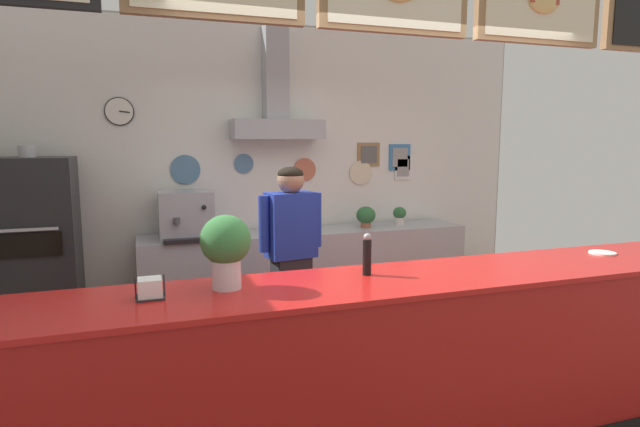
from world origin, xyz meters
The scene contains 14 objects.
ground_plane centered at (0.00, 0.00, 0.00)m, with size 6.90×6.90×0.00m, color brown.
back_wall_assembly centered at (0.00, 2.33, 1.62)m, with size 5.75×2.89×3.03m.
service_counter centered at (0.00, -0.46, 0.53)m, with size 4.83×0.70×1.05m.
back_prep_counter centered at (0.25, 2.11, 0.43)m, with size 3.45×0.58×0.88m.
pizza_oven centered at (-2.31, 2.01, 0.84)m, with size 0.71×0.67×1.78m.
shop_worker centered at (-0.32, 0.82, 0.89)m, with size 0.52×0.28×1.62m.
espresso_machine centered at (-1.01, 2.08, 1.11)m, with size 0.50×0.52×0.46m.
potted_rosemary centered at (1.30, 2.10, 1.00)m, with size 0.15×0.15×0.21m.
potted_basil centered at (0.20, 2.08, 1.01)m, with size 0.16×0.16×0.23m.
potted_oregano centered at (0.89, 2.09, 1.01)m, with size 0.21×0.21×0.23m.
basil_vase centered at (-1.00, -0.37, 1.27)m, with size 0.26×0.26×0.39m.
condiment_plate centered at (1.56, -0.36, 1.06)m, with size 0.17×0.17×0.01m.
pepper_grinder centered at (-0.20, -0.36, 1.17)m, with size 0.05×0.05×0.24m.
napkin_holder centered at (-1.38, -0.42, 1.10)m, with size 0.14×0.13×0.11m.
Camera 1 is at (-1.40, -3.02, 1.82)m, focal length 29.18 mm.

